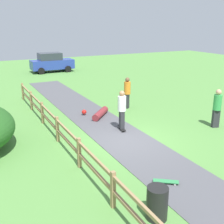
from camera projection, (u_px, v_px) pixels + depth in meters
name	position (u px, v px, depth m)	size (l,w,h in m)	color
ground_plane	(126.00, 141.00, 12.35)	(60.00, 60.00, 0.00)	#568E42
asphalt_path	(126.00, 141.00, 12.35)	(2.40, 28.00, 0.02)	#515156
wooden_fence	(67.00, 137.00, 11.03)	(0.12, 18.12, 1.10)	#997A51
trash_bin	(157.00, 203.00, 7.38)	(0.56, 0.56, 0.90)	black
skater_riding	(122.00, 108.00, 13.27)	(0.46, 0.82, 1.88)	black
skater_fallen	(99.00, 113.00, 15.39)	(1.50, 1.49, 0.36)	maroon
skateboard_loose	(166.00, 181.00, 9.06)	(0.77, 0.63, 0.08)	#338C4C
bystander_orange	(127.00, 91.00, 16.75)	(0.54, 0.54, 1.82)	#2D2D33
bystander_green	(217.00, 106.00, 13.65)	(0.48, 0.48, 1.88)	#2D2D33
parked_car_blue	(52.00, 62.00, 28.90)	(4.20, 2.00, 1.92)	#283D99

